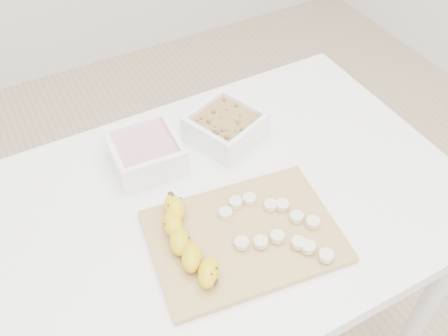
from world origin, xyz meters
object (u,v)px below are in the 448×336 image
banana (188,242)px  bowl_granola (225,127)px  table (230,223)px  cutting_board (244,236)px  bowl_yogurt (146,152)px

banana → bowl_granola: bearing=63.8°
table → bowl_granola: 0.23m
bowl_granola → cutting_board: (-0.11, -0.28, -0.03)m
bowl_granola → banana: bearing=-131.0°
table → cutting_board: 0.15m
banana → bowl_yogurt: bearing=100.0°
bowl_yogurt → bowl_granola: bearing=-3.1°
bowl_yogurt → cutting_board: bearing=-72.9°
table → banana: size_ratio=4.54×
bowl_granola → cutting_board: bearing=-111.5°
cutting_board → banana: 0.12m
bowl_yogurt → table: bearing=-56.2°
bowl_granola → cutting_board: 0.30m
bowl_granola → cutting_board: bowl_granola is taller
cutting_board → banana: (-0.11, 0.02, 0.03)m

